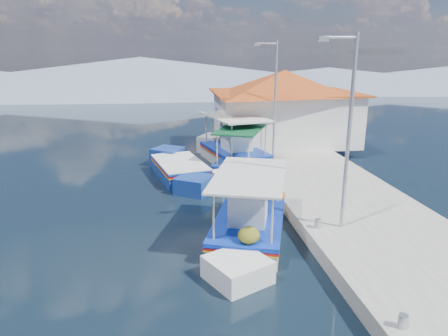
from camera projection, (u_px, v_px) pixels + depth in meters
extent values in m
plane|color=black|center=(205.00, 283.00, 10.93)|extent=(160.00, 160.00, 0.00)
cube|color=#AEABA2|center=(332.00, 192.00, 17.32)|extent=(5.00, 44.00, 0.50)
cylinder|color=#A5A8AD|center=(403.00, 321.00, 8.37)|extent=(0.20, 0.20, 0.30)
cylinder|color=#A5A8AD|center=(318.00, 223.00, 13.14)|extent=(0.20, 0.20, 0.30)
cylinder|color=#A5A8AD|center=(272.00, 171.00, 18.86)|extent=(0.20, 0.20, 0.30)
cylinder|color=#A5A8AD|center=(248.00, 143.00, 24.58)|extent=(0.20, 0.20, 0.30)
cube|color=silver|center=(249.00, 232.00, 13.54)|extent=(3.23, 4.55, 0.90)
cube|color=silver|center=(215.00, 202.00, 15.89)|extent=(2.03, 2.03, 1.00)
cube|color=silver|center=(295.00, 269.00, 11.24)|extent=(1.97, 1.97, 0.85)
cube|color=#0C2FA7|center=(249.00, 220.00, 13.43)|extent=(3.32, 4.69, 0.06)
cube|color=red|center=(249.00, 223.00, 13.45)|extent=(3.32, 4.69, 0.05)
cube|color=gold|center=(249.00, 224.00, 13.47)|extent=(3.32, 4.69, 0.04)
cube|color=#0C2FA7|center=(249.00, 219.00, 13.41)|extent=(3.33, 4.65, 0.05)
cube|color=brown|center=(249.00, 219.00, 13.42)|extent=(3.04, 4.42, 0.05)
cube|color=silver|center=(254.00, 207.00, 13.03)|extent=(1.46, 1.52, 1.04)
cube|color=silver|center=(254.00, 191.00, 12.88)|extent=(1.59, 1.64, 0.06)
cylinder|color=beige|center=(205.00, 186.00, 14.38)|extent=(0.07, 0.07, 1.52)
cylinder|color=beige|center=(247.00, 180.00, 15.06)|extent=(0.07, 0.07, 1.52)
cylinder|color=beige|center=(253.00, 221.00, 11.37)|extent=(0.07, 0.07, 1.52)
cylinder|color=beige|center=(302.00, 212.00, 12.04)|extent=(0.07, 0.07, 1.52)
cube|color=silver|center=(250.00, 175.00, 13.00)|extent=(3.33, 4.58, 0.07)
ellipsoid|color=#474813|center=(222.00, 201.00, 14.35)|extent=(0.72, 0.79, 0.54)
ellipsoid|color=#474813|center=(233.00, 195.00, 15.04)|extent=(0.61, 0.67, 0.46)
ellipsoid|color=#474813|center=(283.00, 232.00, 11.94)|extent=(0.64, 0.71, 0.48)
sphere|color=#E55A07|center=(266.00, 190.00, 14.11)|extent=(0.38, 0.38, 0.38)
cube|color=silver|center=(240.00, 168.00, 21.06)|extent=(3.20, 4.06, 0.92)
cube|color=silver|center=(217.00, 156.00, 23.01)|extent=(1.80, 1.80, 1.01)
cube|color=silver|center=(268.00, 179.00, 19.14)|extent=(1.75, 1.75, 0.87)
cube|color=#0C2FA7|center=(240.00, 160.00, 20.94)|extent=(3.30, 4.18, 0.06)
cube|color=red|center=(240.00, 161.00, 20.96)|extent=(3.30, 4.18, 0.05)
cube|color=gold|center=(240.00, 162.00, 20.98)|extent=(3.30, 4.18, 0.04)
cube|color=navy|center=(240.00, 158.00, 20.92)|extent=(3.30, 4.15, 0.05)
cube|color=brown|center=(240.00, 159.00, 20.93)|extent=(3.03, 3.93, 0.05)
cylinder|color=beige|center=(212.00, 141.00, 21.58)|extent=(0.07, 0.07, 1.54)
cylinder|color=beige|center=(237.00, 137.00, 22.34)|extent=(0.07, 0.07, 1.54)
cylinder|color=beige|center=(244.00, 152.00, 19.10)|extent=(0.07, 0.07, 1.54)
cylinder|color=beige|center=(271.00, 148.00, 19.87)|extent=(0.07, 0.07, 1.54)
cube|color=#0D4524|center=(241.00, 129.00, 20.51)|extent=(3.29, 4.10, 0.07)
cube|color=navy|center=(180.00, 173.00, 20.06)|extent=(2.79, 4.09, 1.04)
cube|color=navy|center=(189.00, 158.00, 22.41)|extent=(1.95, 1.95, 1.15)
cube|color=navy|center=(168.00, 189.00, 17.74)|extent=(1.90, 1.90, 0.99)
cube|color=#0C2FA7|center=(180.00, 163.00, 19.93)|extent=(2.87, 4.21, 0.07)
cube|color=red|center=(180.00, 165.00, 19.95)|extent=(2.87, 4.21, 0.05)
cube|color=gold|center=(180.00, 167.00, 19.97)|extent=(2.87, 4.21, 0.04)
cube|color=silver|center=(180.00, 162.00, 19.91)|extent=(2.88, 4.18, 0.05)
cube|color=brown|center=(180.00, 162.00, 19.91)|extent=(2.62, 3.98, 0.05)
cube|color=silver|center=(234.00, 159.00, 22.71)|extent=(3.39, 4.96, 1.07)
cube|color=silver|center=(238.00, 144.00, 25.56)|extent=(2.33, 2.33, 1.18)
cube|color=silver|center=(228.00, 174.00, 19.92)|extent=(2.26, 2.26, 1.01)
cube|color=#0C2FA7|center=(234.00, 150.00, 22.58)|extent=(3.50, 5.11, 0.07)
cube|color=red|center=(234.00, 151.00, 22.60)|extent=(3.50, 5.11, 0.06)
cube|color=gold|center=(234.00, 153.00, 22.63)|extent=(3.50, 5.11, 0.04)
cube|color=#0C2FA7|center=(234.00, 148.00, 22.56)|extent=(3.51, 5.08, 0.06)
cube|color=brown|center=(234.00, 149.00, 22.57)|extent=(3.19, 4.83, 0.06)
cube|color=silver|center=(234.00, 139.00, 22.08)|extent=(1.61, 1.73, 1.23)
cube|color=silver|center=(234.00, 128.00, 21.90)|extent=(1.76, 1.87, 0.07)
cylinder|color=beige|center=(221.00, 127.00, 24.24)|extent=(0.08, 0.08, 1.80)
cylinder|color=beige|center=(253.00, 127.00, 24.03)|extent=(0.08, 0.08, 1.80)
cylinder|color=beige|center=(212.00, 140.00, 20.61)|extent=(0.08, 0.08, 1.80)
cylinder|color=beige|center=(249.00, 141.00, 20.40)|extent=(0.08, 0.08, 1.80)
cube|color=silver|center=(234.00, 117.00, 22.08)|extent=(3.51, 4.99, 0.08)
cube|color=white|center=(283.00, 118.00, 25.47)|extent=(8.00, 6.00, 3.00)
cube|color=#A63717|center=(284.00, 93.00, 25.04)|extent=(8.64, 6.48, 0.10)
pyramid|color=#A63717|center=(285.00, 82.00, 24.86)|extent=(10.49, 10.49, 1.40)
cube|color=brown|center=(222.00, 130.00, 24.15)|extent=(0.06, 1.00, 2.00)
cube|color=#0C2FA7|center=(217.00, 114.00, 26.37)|extent=(0.06, 1.20, 0.90)
cylinder|color=#A5A8AD|center=(349.00, 136.00, 12.46)|extent=(0.12, 0.12, 6.00)
cylinder|color=#A5A8AD|center=(340.00, 37.00, 11.62)|extent=(1.00, 0.08, 0.08)
cube|color=#A5A8AD|center=(323.00, 39.00, 11.57)|extent=(0.30, 0.14, 0.14)
cylinder|color=#A5A8AD|center=(275.00, 101.00, 21.04)|extent=(0.12, 0.12, 6.00)
cylinder|color=#A5A8AD|center=(267.00, 43.00, 20.20)|extent=(1.00, 0.08, 0.08)
cube|color=#A5A8AD|center=(257.00, 44.00, 20.15)|extent=(0.30, 0.14, 0.14)
cone|color=slate|center=(141.00, 75.00, 63.03)|extent=(96.00, 96.00, 5.50)
cone|color=slate|center=(327.00, 79.00, 67.04)|extent=(76.80, 76.80, 3.80)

